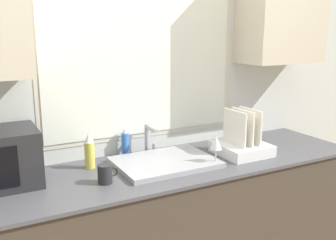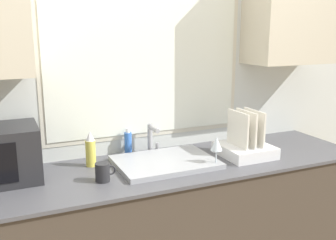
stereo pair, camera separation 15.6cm
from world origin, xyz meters
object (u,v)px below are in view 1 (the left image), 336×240
(faucet, at_px, (149,137))
(wine_glass, at_px, (216,144))
(dish_rack, at_px, (242,144))
(mug_near_sink, at_px, (105,174))
(soap_bottle, at_px, (125,144))
(spray_bottle, at_px, (89,151))

(faucet, height_order, wine_glass, faucet)
(dish_rack, bearing_deg, mug_near_sink, -176.67)
(faucet, xyz_separation_m, soap_bottle, (-0.15, 0.04, -0.04))
(wine_glass, bearing_deg, spray_bottle, 154.46)
(dish_rack, relative_size, wine_glass, 1.72)
(faucet, bearing_deg, spray_bottle, -170.18)
(faucet, xyz_separation_m, spray_bottle, (-0.41, -0.07, -0.01))
(faucet, bearing_deg, dish_rack, -27.87)
(faucet, relative_size, mug_near_sink, 1.72)
(spray_bottle, bearing_deg, dish_rack, -12.36)
(faucet, relative_size, spray_bottle, 0.92)
(dish_rack, bearing_deg, faucet, 152.13)
(dish_rack, height_order, mug_near_sink, dish_rack)
(dish_rack, distance_m, mug_near_sink, 0.93)
(faucet, distance_m, soap_bottle, 0.16)
(dish_rack, height_order, spray_bottle, dish_rack)
(faucet, height_order, mug_near_sink, faucet)
(spray_bottle, height_order, wine_glass, spray_bottle)
(wine_glass, bearing_deg, faucet, 122.52)
(faucet, height_order, soap_bottle, faucet)
(faucet, xyz_separation_m, dish_rack, (0.52, -0.28, -0.05))
(faucet, height_order, spray_bottle, spray_bottle)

